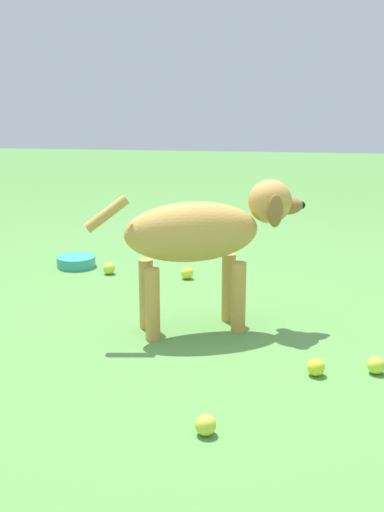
{
  "coord_description": "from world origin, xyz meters",
  "views": [
    {
      "loc": [
        2.62,
        0.43,
        1.07
      ],
      "look_at": [
        -0.07,
        0.09,
        0.33
      ],
      "focal_mm": 46.85,
      "sensor_mm": 36.0,
      "label": 1
    }
  ],
  "objects_px": {
    "tennis_ball_3": "(187,273)",
    "water_bowl": "(76,262)",
    "tennis_ball_0": "(206,425)",
    "tennis_ball_2": "(316,367)",
    "tennis_ball_1": "(109,268)",
    "dog": "(205,234)",
    "tennis_ball_4": "(376,365)"
  },
  "relations": [
    {
      "from": "tennis_ball_3",
      "to": "water_bowl",
      "type": "relative_size",
      "value": 0.3
    },
    {
      "from": "tennis_ball_0",
      "to": "tennis_ball_2",
      "type": "distance_m",
      "value": 0.59
    },
    {
      "from": "tennis_ball_1",
      "to": "tennis_ball_3",
      "type": "distance_m",
      "value": 0.44
    },
    {
      "from": "water_bowl",
      "to": "tennis_ball_3",
      "type": "bearing_deg",
      "value": 76.75
    },
    {
      "from": "dog",
      "to": "water_bowl",
      "type": "relative_size",
      "value": 4.08
    },
    {
      "from": "tennis_ball_3",
      "to": "tennis_ball_4",
      "type": "distance_m",
      "value": 1.38
    },
    {
      "from": "tennis_ball_0",
      "to": "water_bowl",
      "type": "bearing_deg",
      "value": -151.96
    },
    {
      "from": "dog",
      "to": "tennis_ball_2",
      "type": "relative_size",
      "value": 13.59
    },
    {
      "from": "tennis_ball_0",
      "to": "tennis_ball_4",
      "type": "distance_m",
      "value": 0.77
    },
    {
      "from": "tennis_ball_1",
      "to": "tennis_ball_4",
      "type": "relative_size",
      "value": 1.0
    },
    {
      "from": "dog",
      "to": "tennis_ball_4",
      "type": "bearing_deg",
      "value": -50.25
    },
    {
      "from": "tennis_ball_0",
      "to": "tennis_ball_3",
      "type": "xyz_separation_m",
      "value": [
        -1.6,
        -0.27,
        0.0
      ]
    },
    {
      "from": "tennis_ball_3",
      "to": "tennis_ball_4",
      "type": "relative_size",
      "value": 1.0
    },
    {
      "from": "dog",
      "to": "tennis_ball_0",
      "type": "relative_size",
      "value": 13.59
    },
    {
      "from": "dog",
      "to": "tennis_ball_1",
      "type": "relative_size",
      "value": 13.59
    },
    {
      "from": "tennis_ball_2",
      "to": "tennis_ball_3",
      "type": "relative_size",
      "value": 1.0
    },
    {
      "from": "tennis_ball_4",
      "to": "water_bowl",
      "type": "xyz_separation_m",
      "value": [
        -1.24,
        -1.51,
        -0.0
      ]
    },
    {
      "from": "dog",
      "to": "tennis_ball_0",
      "type": "height_order",
      "value": "dog"
    },
    {
      "from": "dog",
      "to": "tennis_ball_0",
      "type": "xyz_separation_m",
      "value": [
        0.89,
        0.1,
        -0.39
      ]
    },
    {
      "from": "tennis_ball_3",
      "to": "dog",
      "type": "bearing_deg",
      "value": 13.52
    },
    {
      "from": "dog",
      "to": "tennis_ball_4",
      "type": "distance_m",
      "value": 0.87
    },
    {
      "from": "tennis_ball_0",
      "to": "water_bowl",
      "type": "relative_size",
      "value": 0.3
    },
    {
      "from": "tennis_ball_2",
      "to": "water_bowl",
      "type": "height_order",
      "value": "tennis_ball_2"
    },
    {
      "from": "tennis_ball_1",
      "to": "tennis_ball_2",
      "type": "xyz_separation_m",
      "value": [
        1.17,
        1.07,
        0.0
      ]
    },
    {
      "from": "dog",
      "to": "tennis_ball_2",
      "type": "height_order",
      "value": "dog"
    },
    {
      "from": "tennis_ball_0",
      "to": "tennis_ball_3",
      "type": "bearing_deg",
      "value": -170.4
    },
    {
      "from": "tennis_ball_1",
      "to": "tennis_ball_3",
      "type": "bearing_deg",
      "value": 85.36
    },
    {
      "from": "tennis_ball_2",
      "to": "tennis_ball_1",
      "type": "bearing_deg",
      "value": -137.49
    },
    {
      "from": "tennis_ball_2",
      "to": "tennis_ball_4",
      "type": "relative_size",
      "value": 1.0
    },
    {
      "from": "tennis_ball_1",
      "to": "tennis_ball_3",
      "type": "relative_size",
      "value": 1.0
    },
    {
      "from": "tennis_ball_0",
      "to": "tennis_ball_1",
      "type": "height_order",
      "value": "same"
    },
    {
      "from": "tennis_ball_3",
      "to": "water_bowl",
      "type": "xyz_separation_m",
      "value": [
        -0.16,
        -0.66,
        -0.0
      ]
    }
  ]
}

